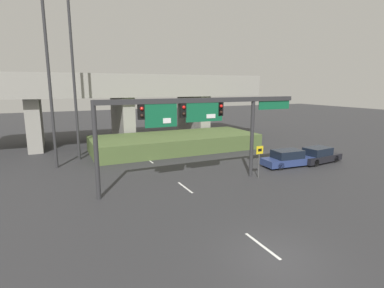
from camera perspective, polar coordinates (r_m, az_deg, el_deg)
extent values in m
plane|color=#2D2D30|center=(13.50, 15.72, -19.89)|extent=(160.00, 160.00, 0.00)
cube|color=silver|center=(14.10, 13.18, -18.31)|extent=(0.14, 2.40, 0.01)
cube|color=silver|center=(20.70, -1.31, -8.27)|extent=(0.14, 2.40, 0.01)
cube|color=silver|center=(28.25, -8.13, -3.10)|extent=(0.14, 2.40, 0.01)
cube|color=silver|center=(36.15, -11.99, -0.12)|extent=(0.14, 2.40, 0.01)
cylinder|color=#2D2D30|center=(18.76, -17.81, -1.27)|extent=(0.28, 0.28, 6.04)
cylinder|color=#2D2D30|center=(22.98, 11.35, 1.24)|extent=(0.28, 0.28, 6.04)
cube|color=#2D2D30|center=(20.60, 2.72, 8.34)|extent=(14.78, 0.32, 0.32)
cube|color=black|center=(18.97, -9.68, 6.04)|extent=(0.40, 0.28, 0.95)
sphere|color=red|center=(18.79, -9.56, 6.65)|extent=(0.22, 0.22, 0.22)
sphere|color=black|center=(18.82, -9.52, 5.35)|extent=(0.22, 0.22, 0.22)
cube|color=black|center=(19.90, -1.76, 6.42)|extent=(0.40, 0.28, 0.95)
sphere|color=red|center=(19.72, -1.56, 7.00)|extent=(0.22, 0.22, 0.22)
sphere|color=black|center=(19.76, -1.56, 5.76)|extent=(0.22, 0.22, 0.22)
cube|color=black|center=(21.17, 5.34, 6.65)|extent=(0.40, 0.28, 0.95)
sphere|color=red|center=(21.00, 5.59, 7.20)|extent=(0.22, 0.22, 0.22)
sphere|color=black|center=(21.04, 5.57, 6.03)|extent=(0.22, 0.22, 0.22)
cube|color=#115B38|center=(19.27, -5.91, 5.40)|extent=(2.15, 0.08, 1.50)
cube|color=white|center=(19.39, -4.79, 4.45)|extent=(0.54, 0.03, 0.33)
cube|color=#115B38|center=(20.48, 2.38, 6.08)|extent=(2.76, 0.08, 1.28)
cube|color=white|center=(20.69, 3.63, 5.32)|extent=(0.69, 0.03, 0.28)
cube|color=#115B38|center=(23.84, 15.39, 7.17)|extent=(2.87, 0.07, 0.64)
cylinder|color=#4C4C4C|center=(22.98, 12.62, -3.31)|extent=(0.08, 0.08, 2.51)
cube|color=yellow|center=(22.74, 12.79, -1.12)|extent=(0.60, 0.03, 0.60)
cube|color=black|center=(22.73, 12.81, -1.13)|extent=(0.33, 0.01, 0.21)
cylinder|color=#2D2D30|center=(27.22, -25.78, 13.80)|extent=(0.24, 0.24, 17.32)
cylinder|color=#2D2D30|center=(29.61, -21.70, 13.11)|extent=(0.24, 0.24, 16.61)
cube|color=gray|center=(38.29, -13.36, 10.08)|extent=(34.30, 9.71, 1.66)
cube|color=gray|center=(33.75, -11.81, 12.23)|extent=(34.30, 0.40, 0.90)
cube|color=gray|center=(37.75, -27.72, 3.60)|extent=(1.40, 7.77, 5.58)
cube|color=gray|center=(38.50, -13.12, 4.70)|extent=(1.40, 7.77, 5.58)
cube|color=gray|center=(41.57, 0.14, 5.44)|extent=(1.40, 7.77, 5.58)
cube|color=#4C6033|center=(32.52, -3.16, 0.32)|extent=(17.60, 7.18, 1.61)
cube|color=navy|center=(27.27, 17.96, -3.07)|extent=(4.85, 2.09, 0.58)
cube|color=black|center=(27.02, 17.73, -1.82)|extent=(2.57, 1.76, 0.68)
cylinder|color=black|center=(28.81, 19.26, -2.69)|extent=(0.65, 0.26, 0.64)
cylinder|color=black|center=(27.68, 21.33, -3.37)|extent=(0.65, 0.26, 0.64)
cylinder|color=black|center=(27.03, 14.48, -3.29)|extent=(0.65, 0.26, 0.64)
cylinder|color=black|center=(25.82, 16.48, -4.07)|extent=(0.65, 0.26, 0.64)
cube|color=black|center=(29.47, 22.94, -2.40)|extent=(4.64, 2.26, 0.57)
cube|color=black|center=(29.20, 22.82, -1.26)|extent=(2.49, 1.84, 0.67)
cylinder|color=black|center=(31.04, 23.27, -2.01)|extent=(0.66, 0.29, 0.64)
cylinder|color=black|center=(30.20, 25.65, -2.55)|extent=(0.66, 0.29, 0.64)
cylinder|color=black|center=(28.87, 20.06, -2.71)|extent=(0.66, 0.29, 0.64)
cylinder|color=black|center=(27.96, 22.53, -3.32)|extent=(0.66, 0.29, 0.64)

